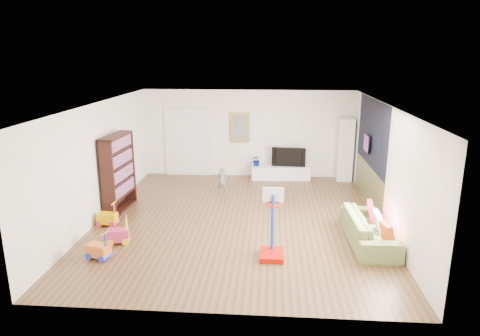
# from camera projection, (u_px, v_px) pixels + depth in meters

# --- Properties ---
(floor) EXTENTS (6.50, 7.50, 0.00)m
(floor) POSITION_uv_depth(u_px,v_px,m) (239.00, 220.00, 10.04)
(floor) COLOR brown
(floor) RESTS_ON ground
(ceiling) EXTENTS (6.50, 7.50, 0.00)m
(ceiling) POSITION_uv_depth(u_px,v_px,m) (239.00, 104.00, 9.33)
(ceiling) COLOR white
(ceiling) RESTS_ON ground
(wall_back) EXTENTS (6.50, 0.00, 2.70)m
(wall_back) POSITION_uv_depth(u_px,v_px,m) (248.00, 134.00, 13.29)
(wall_back) COLOR white
(wall_back) RESTS_ON ground
(wall_front) EXTENTS (6.50, 0.00, 2.70)m
(wall_front) POSITION_uv_depth(u_px,v_px,m) (218.00, 231.00, 6.07)
(wall_front) COLOR white
(wall_front) RESTS_ON ground
(wall_left) EXTENTS (0.00, 7.50, 2.70)m
(wall_left) POSITION_uv_depth(u_px,v_px,m) (99.00, 161.00, 9.92)
(wall_left) COLOR white
(wall_left) RESTS_ON ground
(wall_right) EXTENTS (0.00, 7.50, 2.70)m
(wall_right) POSITION_uv_depth(u_px,v_px,m) (385.00, 167.00, 9.45)
(wall_right) COLOR silver
(wall_right) RESTS_ON ground
(navy_accent) EXTENTS (0.01, 3.20, 1.70)m
(navy_accent) POSITION_uv_depth(u_px,v_px,m) (372.00, 133.00, 10.67)
(navy_accent) COLOR black
(navy_accent) RESTS_ON wall_right
(olive_wainscot) EXTENTS (0.01, 3.20, 1.00)m
(olive_wainscot) POSITION_uv_depth(u_px,v_px,m) (368.00, 185.00, 11.02)
(olive_wainscot) COLOR brown
(olive_wainscot) RESTS_ON wall_right
(doorway) EXTENTS (1.45, 0.06, 2.10)m
(doorway) POSITION_uv_depth(u_px,v_px,m) (188.00, 143.00, 13.47)
(doorway) COLOR white
(doorway) RESTS_ON ground
(painting_back) EXTENTS (0.62, 0.06, 0.92)m
(painting_back) POSITION_uv_depth(u_px,v_px,m) (240.00, 127.00, 13.22)
(painting_back) COLOR gold
(painting_back) RESTS_ON wall_back
(artwork_right) EXTENTS (0.04, 0.56, 0.46)m
(artwork_right) POSITION_uv_depth(u_px,v_px,m) (367.00, 143.00, 10.94)
(artwork_right) COLOR #7F3F8C
(artwork_right) RESTS_ON wall_right
(media_console) EXTENTS (1.81, 0.56, 0.42)m
(media_console) POSITION_uv_depth(u_px,v_px,m) (281.00, 173.00, 13.20)
(media_console) COLOR white
(media_console) RESTS_ON ground
(tall_cabinet) EXTENTS (0.47, 0.47, 1.91)m
(tall_cabinet) POSITION_uv_depth(u_px,v_px,m) (345.00, 150.00, 12.91)
(tall_cabinet) COLOR white
(tall_cabinet) RESTS_ON ground
(bookshelf) EXTENTS (0.43, 1.32, 1.90)m
(bookshelf) POSITION_uv_depth(u_px,v_px,m) (118.00, 173.00, 10.43)
(bookshelf) COLOR black
(bookshelf) RESTS_ON ground
(sofa) EXTENTS (0.88, 2.10, 0.60)m
(sofa) POSITION_uv_depth(u_px,v_px,m) (369.00, 229.00, 8.75)
(sofa) COLOR olive
(sofa) RESTS_ON ground
(basketball_hoop) EXTENTS (0.47, 0.57, 1.35)m
(basketball_hoop) POSITION_uv_depth(u_px,v_px,m) (272.00, 225.00, 8.02)
(basketball_hoop) COLOR #AF0B03
(basketball_hoop) RESTS_ON ground
(ride_on_yellow) EXTENTS (0.44, 0.29, 0.56)m
(ride_on_yellow) POSITION_uv_depth(u_px,v_px,m) (107.00, 214.00, 9.62)
(ride_on_yellow) COLOR #E0A000
(ride_on_yellow) RESTS_ON ground
(ride_on_orange) EXTENTS (0.48, 0.37, 0.56)m
(ride_on_orange) POSITION_uv_depth(u_px,v_px,m) (98.00, 245.00, 8.06)
(ride_on_orange) COLOR #CE6622
(ride_on_orange) RESTS_ON ground
(ride_on_pink) EXTENTS (0.48, 0.36, 0.57)m
(ride_on_pink) POSITION_uv_depth(u_px,v_px,m) (118.00, 230.00, 8.72)
(ride_on_pink) COLOR #CA305F
(ride_on_pink) RESTS_ON ground
(child) EXTENTS (0.29, 0.20, 0.75)m
(child) POSITION_uv_depth(u_px,v_px,m) (222.00, 180.00, 11.86)
(child) COLOR slate
(child) RESTS_ON ground
(tv) EXTENTS (1.04, 0.23, 0.59)m
(tv) POSITION_uv_depth(u_px,v_px,m) (289.00, 156.00, 13.11)
(tv) COLOR black
(tv) RESTS_ON media_console
(vase_plant) EXTENTS (0.37, 0.33, 0.37)m
(vase_plant) POSITION_uv_depth(u_px,v_px,m) (257.00, 160.00, 13.12)
(vase_plant) COLOR #030E7B
(vase_plant) RESTS_ON media_console
(pillow_left) EXTENTS (0.18, 0.41, 0.39)m
(pillow_left) POSITION_uv_depth(u_px,v_px,m) (387.00, 233.00, 8.14)
(pillow_left) COLOR red
(pillow_left) RESTS_ON sofa
(pillow_center) EXTENTS (0.11, 0.41, 0.41)m
(pillow_center) POSITION_uv_depth(u_px,v_px,m) (379.00, 221.00, 8.68)
(pillow_center) COLOR white
(pillow_center) RESTS_ON sofa
(pillow_right) EXTENTS (0.17, 0.41, 0.40)m
(pillow_right) POSITION_uv_depth(u_px,v_px,m) (371.00, 211.00, 9.28)
(pillow_right) COLOR #B11124
(pillow_right) RESTS_ON sofa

